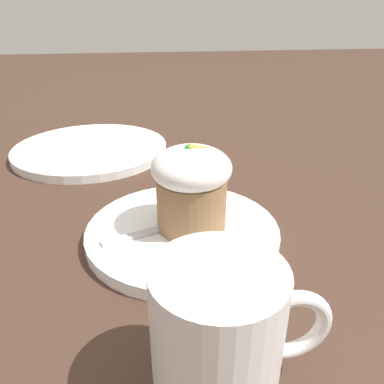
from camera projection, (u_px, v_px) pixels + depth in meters
The scene contains 6 objects.
ground_plane at pixel (183, 237), 0.45m from camera, with size 4.00×4.00×0.00m, color #3D281E.
dessert_plate at pixel (183, 232), 0.45m from camera, with size 0.23×0.23×0.01m.
carrot_cake at pixel (192, 188), 0.42m from camera, with size 0.09×0.09×0.10m.
spoon at pixel (161, 228), 0.44m from camera, with size 0.10×0.05×0.01m.
coffee_cup at pixel (223, 333), 0.25m from camera, with size 0.12×0.09×0.11m.
side_plate at pixel (91, 149), 0.70m from camera, with size 0.28×0.28×0.01m.
Camera 1 is at (-0.04, -0.38, 0.25)m, focal length 35.00 mm.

